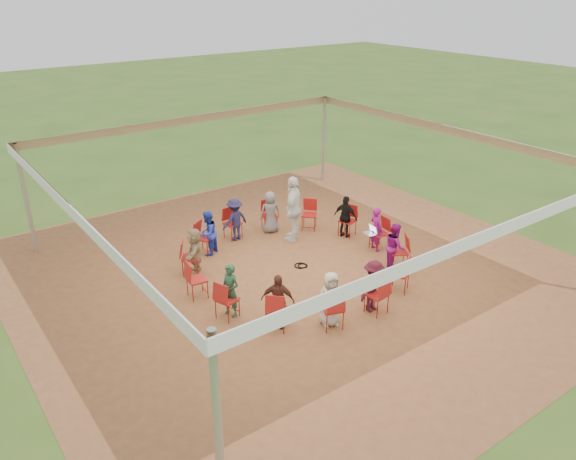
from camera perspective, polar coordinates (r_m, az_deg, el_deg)
ground at (r=14.19m, az=0.77°, el=-4.15°), size 80.00×80.00×0.00m
dirt_patch at (r=14.19m, az=0.77°, el=-4.13°), size 13.00×13.00×0.00m
tent at (r=13.23m, az=0.83°, el=4.92°), size 10.33×10.33×3.00m
chair_0 at (r=15.33m, az=9.27°, el=-0.36°), size 0.49×0.47×0.90m
chair_1 at (r=16.01m, az=6.07°, el=0.92°), size 0.55×0.54×0.90m
chair_2 at (r=16.33m, az=2.17°, el=1.54°), size 0.61×0.61×0.90m
chair_3 at (r=16.26m, az=-1.91°, el=1.44°), size 0.54×0.56×0.90m
chair_4 at (r=15.81m, az=-5.64°, el=0.64°), size 0.46×0.48×0.90m
chair_5 at (r=15.04m, az=-8.50°, el=-0.81°), size 0.59×0.59×0.90m
chair_6 at (r=14.05m, az=-9.89°, el=-2.78°), size 0.60×0.59×0.90m
chair_7 at (r=13.03m, az=-9.25°, el=-5.02°), size 0.49×0.47×0.90m
chair_8 at (r=12.19m, az=-6.21°, el=-7.04°), size 0.55×0.54×0.90m
chair_9 at (r=11.75m, az=-1.16°, el=-8.19°), size 0.61×0.61×0.90m
chair_10 at (r=11.84m, az=4.52°, el=-7.98°), size 0.54×0.56×0.90m
chair_11 at (r=12.44m, az=9.02°, el=-6.52°), size 0.46×0.48×0.90m
chair_12 at (r=13.36m, az=11.27°, el=-4.39°), size 0.59×0.59×0.90m
chair_13 at (r=14.40m, az=11.20°, el=-2.20°), size 0.60×0.59×0.90m
person_seated_0 at (r=15.19m, az=8.95°, el=0.12°), size 0.34×0.48×1.22m
person_seated_1 at (r=15.84m, az=5.88°, el=1.34°), size 0.58×0.79×1.22m
person_seated_2 at (r=16.09m, az=-1.81°, el=1.83°), size 0.67×0.52×1.22m
person_seated_3 at (r=15.66m, az=-5.40°, el=1.07°), size 0.82×0.47×1.22m
person_seated_4 at (r=14.91m, az=-8.14°, el=-0.30°), size 0.68×0.60×1.22m
person_seated_5 at (r=13.96m, az=-9.45°, el=-2.16°), size 0.97×1.18×1.22m
person_seated_6 at (r=12.18m, az=-5.87°, el=-6.13°), size 0.42×0.52×1.22m
person_seated_7 at (r=11.76m, az=-1.06°, el=-7.20°), size 0.76×0.77×1.22m
person_seated_8 at (r=11.85m, az=4.34°, el=-7.01°), size 0.67×0.52×1.22m
person_seated_9 at (r=12.42m, az=8.64°, el=-5.66°), size 0.82×0.47×1.22m
person_seated_10 at (r=14.30m, az=10.79°, el=-1.62°), size 0.61×0.68×1.22m
standing_person at (r=15.48m, az=0.56°, el=2.19°), size 1.20×1.12×1.86m
cable_coil at (r=14.39m, az=1.37°, el=-3.64°), size 0.34×0.34×0.03m
laptop at (r=15.11m, az=8.46°, el=-0.11°), size 0.30×0.36×0.23m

